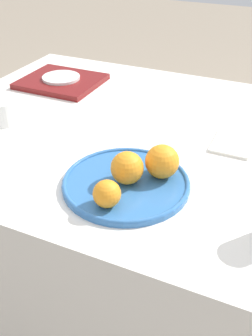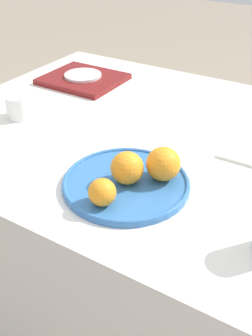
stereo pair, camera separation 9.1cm
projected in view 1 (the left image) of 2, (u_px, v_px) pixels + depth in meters
The scene contains 10 objects.
ground_plane at pixel (149, 303), 1.58m from camera, with size 12.00×12.00×0.00m, color gray.
table at pixel (153, 232), 1.37m from camera, with size 1.43×1.02×0.78m.
fruit_platter at pixel (126, 182), 0.93m from camera, with size 0.30×0.30×0.02m.
orange_0 at pixel (127, 168), 0.91m from camera, with size 0.08×0.08×0.08m.
orange_1 at pixel (107, 194), 0.84m from camera, with size 0.06×0.06×0.06m.
orange_2 at pixel (162, 161), 0.93m from camera, with size 0.08×0.08×0.08m.
serving_tray at pixel (61, 81), 1.47m from camera, with size 0.28×0.25×0.02m.
side_plate at pixel (61, 78), 1.46m from camera, with size 0.14×0.14×0.01m.
cup_1 at pixel (2, 112), 1.19m from camera, with size 0.08×0.08×0.07m.
napkin at pixel (233, 143), 1.10m from camera, with size 0.11×0.14×0.01m.
Camera 1 is at (0.33, -0.96, 1.33)m, focal length 42.00 mm.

